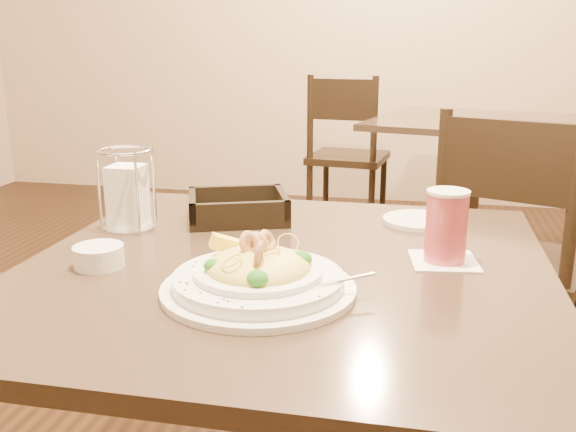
% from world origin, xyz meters
% --- Properties ---
extents(main_table, '(0.90, 0.90, 0.74)m').
position_xyz_m(main_table, '(0.00, 0.00, 0.51)').
color(main_table, black).
rests_on(main_table, ground).
extents(background_table, '(1.09, 1.09, 0.74)m').
position_xyz_m(background_table, '(0.46, 2.21, 0.51)').
color(background_table, black).
rests_on(background_table, ground).
extents(dining_chair_near, '(0.54, 0.54, 0.93)m').
position_xyz_m(dining_chair_near, '(0.50, 0.91, 0.50)').
color(dining_chair_near, black).
rests_on(dining_chair_near, ground).
extents(dining_chair_far, '(0.47, 0.47, 0.93)m').
position_xyz_m(dining_chair_far, '(-0.20, 2.61, 0.50)').
color(dining_chair_far, black).
rests_on(dining_chair_far, ground).
extents(pasta_bowl, '(0.33, 0.30, 0.10)m').
position_xyz_m(pasta_bowl, '(-0.01, -0.14, 0.77)').
color(pasta_bowl, white).
rests_on(pasta_bowl, main_table).
extents(drink_glass, '(0.13, 0.13, 0.13)m').
position_xyz_m(drink_glass, '(0.27, 0.07, 0.81)').
color(drink_glass, white).
rests_on(drink_glass, main_table).
extents(bread_basket, '(0.25, 0.23, 0.06)m').
position_xyz_m(bread_basket, '(-0.16, 0.25, 0.77)').
color(bread_basket, black).
rests_on(bread_basket, main_table).
extents(napkin_caddy, '(0.10, 0.10, 0.17)m').
position_xyz_m(napkin_caddy, '(-0.36, 0.14, 0.82)').
color(napkin_caddy, silver).
rests_on(napkin_caddy, main_table).
extents(side_plate, '(0.17, 0.17, 0.01)m').
position_xyz_m(side_plate, '(0.22, 0.31, 0.75)').
color(side_plate, white).
rests_on(side_plate, main_table).
extents(butter_ramekin, '(0.10, 0.10, 0.04)m').
position_xyz_m(butter_ramekin, '(-0.31, -0.08, 0.76)').
color(butter_ramekin, white).
rests_on(butter_ramekin, main_table).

